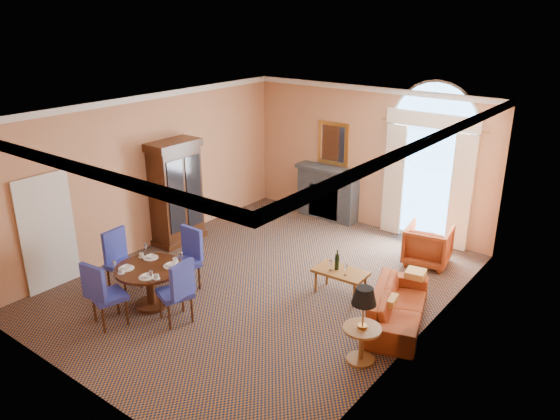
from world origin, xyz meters
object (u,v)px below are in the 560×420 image
Objects in this scene: armoire at (176,194)px; armchair at (428,245)px; sofa at (398,306)px; coffee_table at (340,272)px; dining_table at (150,277)px; side_table at (363,316)px.

armchair is at bearing 25.01° from armoire.
sofa is 2.08× the size of coffee_table.
dining_table is 1.33× the size of armchair.
armoire reaches higher than coffee_table.
dining_table reaches higher than armchair.
coffee_table reaches higher than sofa.
side_table is at bearing 164.08° from sofa.
armoire is at bearing 127.96° from dining_table.
dining_table is at bearing -138.78° from coffee_table.
armchair is (-0.50, 2.33, 0.10)m from sofa.
armchair is 0.90× the size of coffee_table.
armchair is (4.77, 2.22, -0.68)m from armoire.
side_table is (0.55, -3.60, 0.36)m from armchair.
sofa is at bearing 30.41° from dining_table.
armoire is 1.91× the size of side_table.
armchair is at bearing 98.70° from side_table.
sofa is at bearing 92.12° from armchair.
armoire reaches higher than armchair.
sofa is (5.27, -0.11, -0.78)m from armoire.
dining_table is at bearing -167.24° from side_table.
armchair is 3.66m from side_table.
side_table reaches higher than coffee_table.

